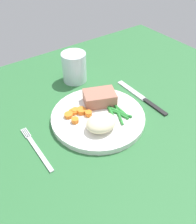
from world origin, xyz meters
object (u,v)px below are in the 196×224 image
object	(u,v)px
dinner_plate	(98,117)
water_glass	(74,69)
meat_portion	(100,98)
fork	(37,149)
knife	(142,98)

from	to	relation	value
dinner_plate	water_glass	distance (cm)	21.22
meat_portion	fork	size ratio (longest dim) A/B	0.52
meat_portion	knife	size ratio (longest dim) A/B	0.42
fork	water_glass	xyz separation A→B (cm)	(23.39, 20.55, 4.00)
fork	water_glass	size ratio (longest dim) A/B	1.72
dinner_plate	fork	distance (cm)	18.23
fork	knife	distance (cm)	34.49
dinner_plate	water_glass	xyz separation A→B (cm)	(5.17, 20.30, 3.40)
meat_portion	fork	world-z (taller)	meat_portion
dinner_plate	water_glass	world-z (taller)	water_glass
dinner_plate	meat_portion	bearing A→B (deg)	49.40
fork	knife	size ratio (longest dim) A/B	0.81
meat_portion	water_glass	distance (cm)	16.43
dinner_plate	meat_portion	size ratio (longest dim) A/B	2.90
dinner_plate	fork	xyz separation A→B (cm)	(-18.22, -0.26, -0.60)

